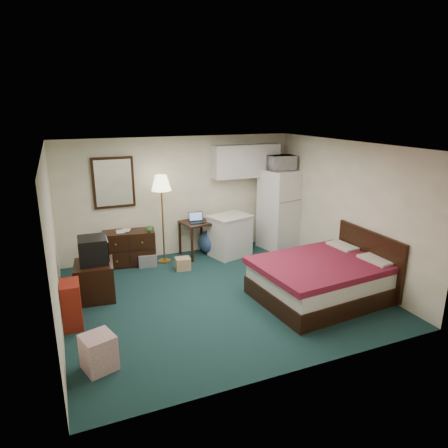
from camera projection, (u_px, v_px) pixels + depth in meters
name	position (u px, v px, depth m)	size (l,w,h in m)	color
floor	(220.00, 295.00, 6.79)	(5.00, 4.50, 0.01)	black
ceiling	(220.00, 146.00, 6.09)	(5.00, 4.50, 0.01)	beige
walls	(220.00, 224.00, 6.44)	(5.01, 4.51, 2.50)	beige
mirror	(113.00, 183.00, 7.79)	(0.80, 0.06, 1.00)	white
upper_cabinets	(246.00, 161.00, 8.62)	(1.50, 0.35, 0.70)	silver
headboard	(369.00, 259.00, 6.88)	(0.06, 1.56, 1.00)	black
dresser	(129.00, 248.00, 8.01)	(1.02, 0.47, 0.70)	black
floor_lamp	(163.00, 220.00, 8.00)	(0.39, 0.39, 1.80)	#BE7F2F
desk	(197.00, 239.00, 8.48)	(0.59, 0.59, 0.75)	black
exercise_ball	(210.00, 242.00, 8.66)	(0.52, 0.52, 0.52)	navy
kitchen_counter	(230.00, 236.00, 8.49)	(0.78, 0.59, 0.85)	silver
fridge	(279.00, 209.00, 8.87)	(0.73, 0.73, 1.76)	white
bed	(320.00, 280.00, 6.58)	(2.01, 1.57, 0.64)	#5B172F
tv_stand	(95.00, 281.00, 6.60)	(0.61, 0.67, 0.61)	black
suitcase	(71.00, 305.00, 5.72)	(0.26, 0.42, 0.69)	maroon
retail_box	(99.00, 352.00, 4.81)	(0.36, 0.36, 0.45)	white
file_bin	(147.00, 260.00, 8.00)	(0.36, 0.27, 0.25)	slate
cardboard_box_a	(183.00, 264.00, 7.81)	(0.28, 0.24, 0.24)	tan
cardboard_box_b	(218.00, 250.00, 8.52)	(0.22, 0.26, 0.26)	tan
laptop	(197.00, 218.00, 8.28)	(0.30, 0.24, 0.20)	black
crt_tv	(93.00, 250.00, 6.50)	(0.46, 0.50, 0.43)	black
microwave	(281.00, 161.00, 8.57)	(0.57, 0.32, 0.39)	white
book_a	(116.00, 227.00, 7.81)	(0.17, 0.02, 0.23)	tan
book_b	(121.00, 226.00, 7.91)	(0.17, 0.02, 0.22)	tan
mug	(149.00, 228.00, 7.88)	(0.13, 0.10, 0.13)	#42863D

